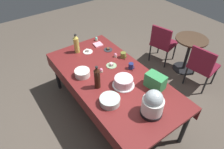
{
  "coord_description": "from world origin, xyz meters",
  "views": [
    {
      "loc": [
        1.74,
        -1.24,
        2.62
      ],
      "look_at": [
        0.0,
        0.0,
        0.8
      ],
      "focal_mm": 31.98,
      "sensor_mm": 36.0,
      "label": 1
    }
  ],
  "objects_px": {
    "slow_cooker": "(153,104)",
    "cupcake_berry": "(115,55)",
    "cupcake_lemon": "(101,70)",
    "soda_bottle_ginger_ale": "(76,44)",
    "soda_carton": "(155,81)",
    "dessert_plate_sage": "(111,65)",
    "maroon_chair_left": "(163,42)",
    "ceramic_snack_bowl": "(82,73)",
    "frosted_layer_cake": "(124,82)",
    "coffee_mug_navy": "(131,66)",
    "soda_bottle_cola": "(97,78)",
    "coffee_mug_olive": "(123,55)",
    "round_cafe_table": "(189,49)",
    "dessert_plate_charcoal": "(108,49)",
    "glass_salad_bowl": "(110,100)",
    "maroon_chair_right": "(202,65)",
    "dessert_plate_white": "(88,51)",
    "potluck_table": "(112,80)",
    "cupcake_mint": "(96,39)"
  },
  "relations": [
    {
      "from": "cupcake_berry",
      "to": "soda_bottle_cola",
      "type": "xyz_separation_m",
      "value": [
        0.42,
        -0.61,
        0.13
      ]
    },
    {
      "from": "glass_salad_bowl",
      "to": "maroon_chair_left",
      "type": "bearing_deg",
      "value": 114.98
    },
    {
      "from": "ceramic_snack_bowl",
      "to": "dessert_plate_white",
      "type": "height_order",
      "value": "ceramic_snack_bowl"
    },
    {
      "from": "slow_cooker",
      "to": "soda_carton",
      "type": "xyz_separation_m",
      "value": [
        -0.3,
        0.35,
        -0.06
      ]
    },
    {
      "from": "frosted_layer_cake",
      "to": "cupcake_mint",
      "type": "bearing_deg",
      "value": 164.85
    },
    {
      "from": "soda_bottle_ginger_ale",
      "to": "round_cafe_table",
      "type": "distance_m",
      "value": 2.17
    },
    {
      "from": "ceramic_snack_bowl",
      "to": "cupcake_lemon",
      "type": "relative_size",
      "value": 3.23
    },
    {
      "from": "coffee_mug_navy",
      "to": "cupcake_berry",
      "type": "bearing_deg",
      "value": -178.42
    },
    {
      "from": "dessert_plate_charcoal",
      "to": "soda_bottle_ginger_ale",
      "type": "height_order",
      "value": "soda_bottle_ginger_ale"
    },
    {
      "from": "slow_cooker",
      "to": "dessert_plate_sage",
      "type": "xyz_separation_m",
      "value": [
        -1.01,
        0.15,
        -0.15
      ]
    },
    {
      "from": "soda_bottle_ginger_ale",
      "to": "soda_bottle_cola",
      "type": "bearing_deg",
      "value": -10.85
    },
    {
      "from": "cupcake_mint",
      "to": "maroon_chair_right",
      "type": "relative_size",
      "value": 0.08
    },
    {
      "from": "frosted_layer_cake",
      "to": "slow_cooker",
      "type": "xyz_separation_m",
      "value": [
        0.56,
        -0.03,
        0.1
      ]
    },
    {
      "from": "dessert_plate_sage",
      "to": "soda_bottle_cola",
      "type": "bearing_deg",
      "value": -57.27
    },
    {
      "from": "round_cafe_table",
      "to": "coffee_mug_navy",
      "type": "bearing_deg",
      "value": -88.01
    },
    {
      "from": "soda_bottle_cola",
      "to": "maroon_chair_left",
      "type": "distance_m",
      "value": 2.05
    },
    {
      "from": "cupcake_berry",
      "to": "soda_carton",
      "type": "bearing_deg",
      "value": 1.0
    },
    {
      "from": "frosted_layer_cake",
      "to": "potluck_table",
      "type": "bearing_deg",
      "value": -172.61
    },
    {
      "from": "frosted_layer_cake",
      "to": "slow_cooker",
      "type": "relative_size",
      "value": 0.86
    },
    {
      "from": "soda_bottle_cola",
      "to": "coffee_mug_olive",
      "type": "xyz_separation_m",
      "value": [
        -0.34,
        0.7,
        -0.12
      ]
    },
    {
      "from": "cupcake_lemon",
      "to": "soda_bottle_ginger_ale",
      "type": "bearing_deg",
      "value": -177.03
    },
    {
      "from": "frosted_layer_cake",
      "to": "cupcake_lemon",
      "type": "height_order",
      "value": "frosted_layer_cake"
    },
    {
      "from": "maroon_chair_right",
      "to": "round_cafe_table",
      "type": "height_order",
      "value": "maroon_chair_right"
    },
    {
      "from": "slow_cooker",
      "to": "ceramic_snack_bowl",
      "type": "distance_m",
      "value": 1.12
    },
    {
      "from": "glass_salad_bowl",
      "to": "cupcake_mint",
      "type": "bearing_deg",
      "value": 154.2
    },
    {
      "from": "ceramic_snack_bowl",
      "to": "maroon_chair_left",
      "type": "height_order",
      "value": "maroon_chair_left"
    },
    {
      "from": "dessert_plate_charcoal",
      "to": "soda_carton",
      "type": "bearing_deg",
      "value": -0.13
    },
    {
      "from": "frosted_layer_cake",
      "to": "soda_bottle_ginger_ale",
      "type": "height_order",
      "value": "soda_bottle_ginger_ale"
    },
    {
      "from": "slow_cooker",
      "to": "soda_bottle_ginger_ale",
      "type": "relative_size",
      "value": 1.07
    },
    {
      "from": "glass_salad_bowl",
      "to": "coffee_mug_olive",
      "type": "bearing_deg",
      "value": 132.46
    },
    {
      "from": "dessert_plate_charcoal",
      "to": "ceramic_snack_bowl",
      "type": "bearing_deg",
      "value": -63.92
    },
    {
      "from": "glass_salad_bowl",
      "to": "soda_bottle_cola",
      "type": "height_order",
      "value": "soda_bottle_cola"
    },
    {
      "from": "dessert_plate_charcoal",
      "to": "soda_carton",
      "type": "height_order",
      "value": "soda_carton"
    },
    {
      "from": "dessert_plate_sage",
      "to": "maroon_chair_right",
      "type": "height_order",
      "value": "maroon_chair_right"
    },
    {
      "from": "glass_salad_bowl",
      "to": "dessert_plate_sage",
      "type": "xyz_separation_m",
      "value": [
        -0.6,
        0.45,
        -0.03
      ]
    },
    {
      "from": "soda_carton",
      "to": "cupcake_berry",
      "type": "bearing_deg",
      "value": 171.23
    },
    {
      "from": "dessert_plate_sage",
      "to": "soda_bottle_ginger_ale",
      "type": "relative_size",
      "value": 0.49
    },
    {
      "from": "slow_cooker",
      "to": "cupcake_berry",
      "type": "height_order",
      "value": "slow_cooker"
    },
    {
      "from": "frosted_layer_cake",
      "to": "coffee_mug_olive",
      "type": "relative_size",
      "value": 2.36
    },
    {
      "from": "dessert_plate_sage",
      "to": "cupcake_lemon",
      "type": "xyz_separation_m",
      "value": [
        0.04,
        -0.21,
        0.02
      ]
    },
    {
      "from": "dessert_plate_sage",
      "to": "maroon_chair_left",
      "type": "relative_size",
      "value": 0.19
    },
    {
      "from": "slow_cooker",
      "to": "coffee_mug_navy",
      "type": "relative_size",
      "value": 3.05
    },
    {
      "from": "cupcake_lemon",
      "to": "maroon_chair_right",
      "type": "xyz_separation_m",
      "value": [
        0.6,
        1.71,
        -0.29
      ]
    },
    {
      "from": "coffee_mug_olive",
      "to": "soda_carton",
      "type": "distance_m",
      "value": 0.78
    },
    {
      "from": "ceramic_snack_bowl",
      "to": "maroon_chair_left",
      "type": "xyz_separation_m",
      "value": [
        -0.25,
        1.97,
        -0.31
      ]
    },
    {
      "from": "frosted_layer_cake",
      "to": "cupcake_berry",
      "type": "height_order",
      "value": "frosted_layer_cake"
    },
    {
      "from": "ceramic_snack_bowl",
      "to": "coffee_mug_navy",
      "type": "xyz_separation_m",
      "value": [
        0.28,
        0.67,
        0.0
      ]
    },
    {
      "from": "dessert_plate_white",
      "to": "maroon_chair_right",
      "type": "bearing_deg",
      "value": 53.98
    },
    {
      "from": "dessert_plate_sage",
      "to": "maroon_chair_left",
      "type": "bearing_deg",
      "value": 101.69
    },
    {
      "from": "ceramic_snack_bowl",
      "to": "cupcake_berry",
      "type": "height_order",
      "value": "ceramic_snack_bowl"
    }
  ]
}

